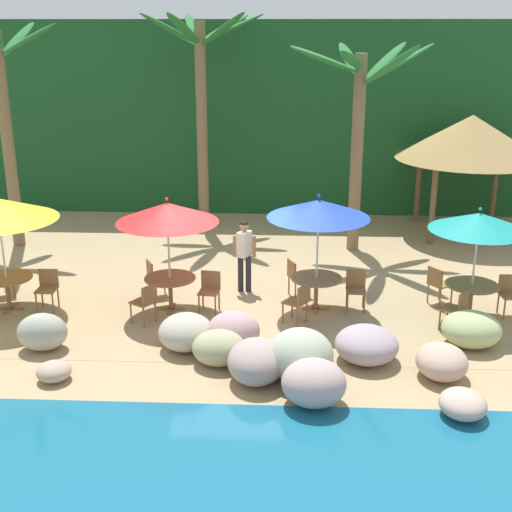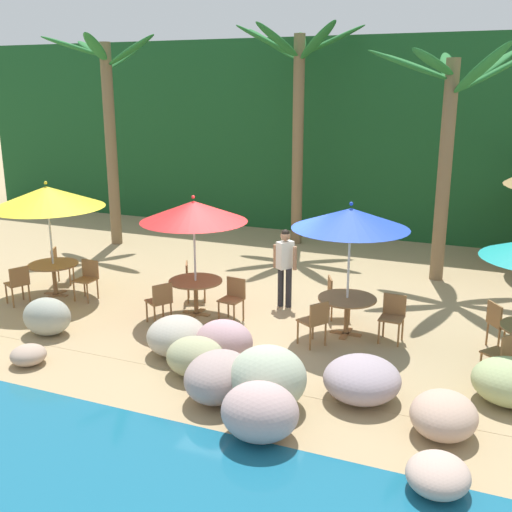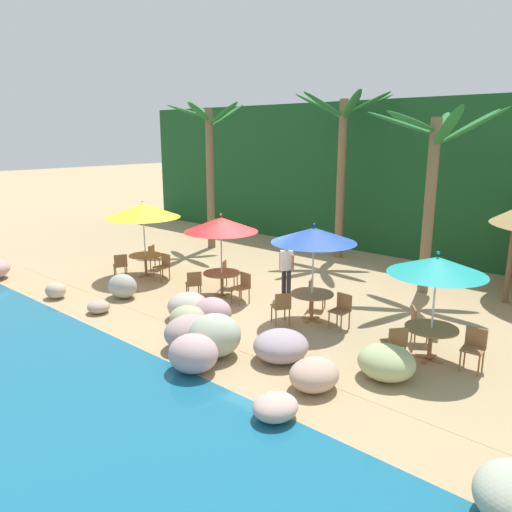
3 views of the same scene
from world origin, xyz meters
name	(u,v)px [view 1 (image 1 of 3)]	position (x,y,z in m)	size (l,w,h in m)	color
ground_plane	(229,308)	(0.00, 0.00, 0.00)	(120.00, 120.00, 0.00)	tan
terrace_deck	(229,308)	(0.00, 0.00, 0.00)	(18.00, 5.20, 0.01)	tan
foliage_backdrop	(251,116)	(0.00, 9.00, 3.00)	(28.00, 2.40, 6.00)	#194C23
rock_seawall	(260,356)	(0.79, -2.95, 0.35)	(17.18, 3.63, 0.93)	#C1A393
dining_table_yellow	(7,283)	(-4.76, -0.30, 0.61)	(1.10, 1.10, 0.74)	olive
chair_yellow_seaward	(48,286)	(-3.91, -0.21, 0.51)	(0.42, 0.43, 0.87)	olive
chair_yellow_inland	(0,275)	(-5.21, 0.42, 0.51)	(0.57, 0.57, 0.87)	olive
umbrella_red	(167,213)	(-1.25, -0.15, 2.18)	(2.15, 2.15, 2.50)	silver
dining_table_red	(170,283)	(-1.25, -0.15, 0.61)	(1.10, 1.10, 0.74)	olive
chair_red_seaward	(210,288)	(-0.39, -0.16, 0.51)	(0.47, 0.48, 0.87)	olive
chair_red_inland	(155,275)	(-1.72, 0.56, 0.51)	(0.57, 0.57, 0.87)	olive
chair_red_left	(146,301)	(-1.63, -0.92, 0.51)	(0.59, 0.58, 0.87)	olive
umbrella_blue	(319,209)	(1.88, 0.00, 2.26)	(2.15, 2.15, 2.56)	silver
dining_table_blue	(316,283)	(1.88, 0.00, 0.61)	(1.10, 1.10, 0.74)	olive
chair_blue_seaward	(356,287)	(2.74, 0.06, 0.51)	(0.43, 0.44, 0.87)	olive
chair_blue_inland	(296,275)	(1.45, 0.73, 0.51)	(0.56, 0.56, 0.87)	olive
chair_blue_left	(299,301)	(1.50, -0.77, 0.51)	(0.59, 0.58, 0.87)	olive
umbrella_teal	(479,222)	(5.11, -0.24, 2.09)	(2.01, 2.01, 2.39)	silver
dining_table_teal	(472,290)	(5.11, -0.24, 0.61)	(1.10, 1.10, 0.74)	olive
chair_teal_seaward	(509,292)	(5.95, -0.08, 0.51)	(0.45, 0.46, 0.87)	olive
chair_teal_inland	(438,283)	(4.56, 0.40, 0.51)	(0.59, 0.59, 0.87)	olive
chair_teal_left	(457,308)	(4.67, -0.97, 0.51)	(0.60, 0.59, 0.87)	olive
palm_tree_nearest	(3,103)	(-6.25, 4.19, 3.90)	(3.22, 3.24, 5.96)	brown
palm_tree_second	(201,81)	(-1.29, 6.32, 4.32)	(3.63, 3.58, 6.22)	brown
palm_tree_third	(359,106)	(3.04, 4.27, 3.86)	(3.79, 3.86, 5.47)	brown
palapa_hut	(471,138)	(6.42, 6.00, 2.81)	(4.23, 4.23, 3.45)	brown
waiter_in_white	(244,251)	(0.28, 0.99, 0.99)	(0.52, 0.39, 1.70)	#232328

